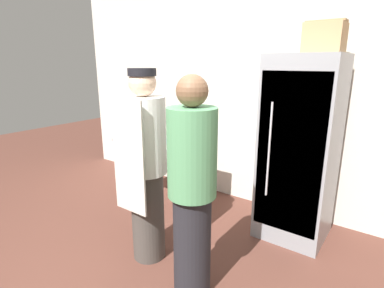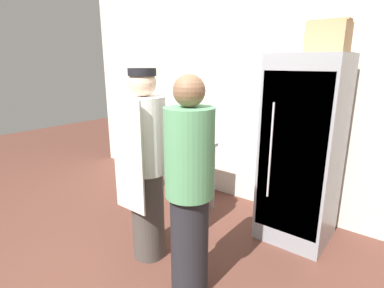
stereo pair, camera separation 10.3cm
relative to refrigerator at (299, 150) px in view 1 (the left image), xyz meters
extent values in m
cube|color=silver|center=(-0.62, 0.52, 0.52)|extent=(6.40, 0.12, 2.94)
cube|color=gray|center=(0.00, 0.01, 0.00)|extent=(0.68, 0.66, 1.89)
cube|color=gray|center=(0.00, -0.31, 0.02)|extent=(0.62, 0.02, 1.55)
cylinder|color=silver|center=(-0.19, -0.34, 0.05)|extent=(0.02, 0.02, 0.93)
cube|color=gray|center=(-1.60, -0.30, -0.10)|extent=(1.19, 0.61, 0.04)
cylinder|color=gray|center=(-2.15, -0.57, -0.53)|extent=(0.04, 0.04, 0.83)
cylinder|color=gray|center=(-1.04, -0.57, -0.53)|extent=(0.04, 0.04, 0.83)
cylinder|color=gray|center=(-2.15, -0.04, -0.53)|extent=(0.04, 0.04, 0.83)
cylinder|color=gray|center=(-1.04, -0.04, -0.53)|extent=(0.04, 0.04, 0.83)
cube|color=silver|center=(-1.29, -0.46, -0.05)|extent=(0.28, 0.20, 0.05)
cube|color=silver|center=(-1.29, -0.36, 0.07)|extent=(0.27, 0.01, 0.20)
torus|color=#669EC6|center=(-1.36, -0.51, -0.02)|extent=(0.08, 0.08, 0.02)
torus|color=#669EC6|center=(-1.29, -0.51, -0.02)|extent=(0.08, 0.08, 0.02)
torus|color=#669EC6|center=(-1.22, -0.51, -0.02)|extent=(0.08, 0.08, 0.02)
torus|color=#669EC6|center=(-1.36, -0.46, -0.02)|extent=(0.08, 0.08, 0.02)
torus|color=#669EC6|center=(-1.29, -0.46, -0.02)|extent=(0.08, 0.08, 0.02)
torus|color=#669EC6|center=(-1.22, -0.46, -0.02)|extent=(0.08, 0.08, 0.02)
torus|color=#669EC6|center=(-1.36, -0.41, -0.02)|extent=(0.08, 0.08, 0.02)
torus|color=#669EC6|center=(-1.29, -0.41, -0.02)|extent=(0.08, 0.08, 0.02)
cylinder|color=#99999E|center=(-1.45, -0.22, -0.04)|extent=(0.13, 0.13, 0.08)
cylinder|color=#B2BCC1|center=(-1.45, -0.22, 0.07)|extent=(0.10, 0.10, 0.14)
cylinder|color=black|center=(-1.45, -0.22, 0.15)|extent=(0.10, 0.10, 0.02)
cube|color=tan|center=(0.10, 0.10, 1.08)|extent=(0.34, 0.30, 0.27)
cube|color=#A58057|center=(0.10, 0.10, 1.23)|extent=(0.35, 0.16, 0.02)
cylinder|color=#47423D|center=(-0.98, -1.21, -0.52)|extent=(0.30, 0.30, 0.86)
cylinder|color=silver|center=(-0.98, -1.21, 0.25)|extent=(0.37, 0.37, 0.68)
sphere|color=beige|center=(-0.98, -1.21, 0.70)|extent=(0.23, 0.23, 0.23)
cube|color=beige|center=(-0.98, -1.41, 0.10)|extent=(0.36, 0.02, 0.98)
cylinder|color=black|center=(-0.98, -1.21, 0.79)|extent=(0.24, 0.24, 0.06)
cylinder|color=#232328|center=(-0.39, -1.33, -0.53)|extent=(0.30, 0.30, 0.84)
cylinder|color=#569966|center=(-0.39, -1.33, 0.23)|extent=(0.37, 0.37, 0.67)
sphere|color=brown|center=(-0.39, -1.33, 0.68)|extent=(0.23, 0.23, 0.23)
camera|label=1|loc=(0.84, -3.01, 0.86)|focal=28.00mm
camera|label=2|loc=(0.92, -2.95, 0.86)|focal=28.00mm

